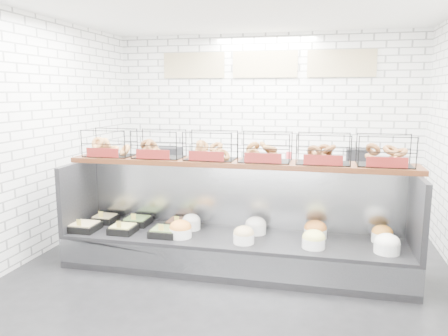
# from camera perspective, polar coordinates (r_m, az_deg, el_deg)

# --- Properties ---
(ground) EXTENTS (5.50, 5.50, 0.00)m
(ground) POSITION_cam_1_polar(r_m,az_deg,el_deg) (5.03, 0.49, -14.27)
(ground) COLOR black
(ground) RESTS_ON ground
(room_shell) EXTENTS (5.02, 5.51, 3.01)m
(room_shell) POSITION_cam_1_polar(r_m,az_deg,el_deg) (5.18, 2.01, 9.89)
(room_shell) COLOR white
(room_shell) RESTS_ON ground
(display_case) EXTENTS (4.00, 0.90, 1.20)m
(display_case) POSITION_cam_1_polar(r_m,az_deg,el_deg) (5.22, 1.35, -9.45)
(display_case) COLOR black
(display_case) RESTS_ON ground
(bagel_shelf) EXTENTS (4.10, 0.50, 0.40)m
(bagel_shelf) POSITION_cam_1_polar(r_m,az_deg,el_deg) (5.14, 1.81, 2.34)
(bagel_shelf) COLOR #3D1C0D
(bagel_shelf) RESTS_ON display_case
(prep_counter) EXTENTS (4.00, 0.60, 1.20)m
(prep_counter) POSITION_cam_1_polar(r_m,az_deg,el_deg) (7.16, 4.71, -2.97)
(prep_counter) COLOR #93969B
(prep_counter) RESTS_ON ground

